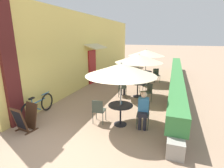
# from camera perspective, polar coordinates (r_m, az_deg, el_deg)

# --- Properties ---
(ground_plane) EXTENTS (120.00, 120.00, 0.00)m
(ground_plane) POSITION_cam_1_polar(r_m,az_deg,el_deg) (5.21, -14.23, -19.60)
(ground_plane) COLOR #9E7F66
(cafe_facade_wall) EXTENTS (0.98, 14.62, 4.20)m
(cafe_facade_wall) POSITION_cam_1_polar(r_m,az_deg,el_deg) (11.83, -6.02, 11.09)
(cafe_facade_wall) COLOR #E0CC6B
(cafe_facade_wall) RESTS_ON ground_plane
(planter_hedge) EXTENTS (0.60, 13.62, 1.01)m
(planter_hedge) POSITION_cam_1_polar(r_m,az_deg,el_deg) (10.97, 20.19, 1.68)
(planter_hedge) COLOR gray
(planter_hedge) RESTS_ON ground_plane
(patio_table_near) EXTENTS (0.83, 0.83, 0.72)m
(patio_table_near) POSITION_cam_1_polar(r_m,az_deg,el_deg) (5.96, 2.80, -8.46)
(patio_table_near) COLOR black
(patio_table_near) RESTS_ON ground_plane
(patio_umbrella_near) EXTENTS (2.28, 2.28, 2.17)m
(patio_umbrella_near) POSITION_cam_1_polar(r_m,az_deg,el_deg) (5.55, 2.98, 4.76)
(patio_umbrella_near) COLOR #B7B7BC
(patio_umbrella_near) RESTS_ON ground_plane
(cafe_chair_near_left) EXTENTS (0.44, 0.44, 0.87)m
(cafe_chair_near_left) POSITION_cam_1_polar(r_m,az_deg,el_deg) (6.08, -4.41, -8.25)
(cafe_chair_near_left) COLOR #384238
(cafe_chair_near_left) RESTS_ON ground_plane
(cafe_chair_near_right) EXTENTS (0.44, 0.44, 0.87)m
(cafe_chair_near_right) POSITION_cam_1_polar(r_m,az_deg,el_deg) (5.95, 10.17, -8.99)
(cafe_chair_near_right) COLOR #384238
(cafe_chair_near_right) RESTS_ON ground_plane
(seated_patron_near_right) EXTENTS (0.36, 0.43, 1.25)m
(seated_patron_near_right) POSITION_cam_1_polar(r_m,az_deg,el_deg) (5.78, 10.16, -7.90)
(seated_patron_near_right) COLOR #23232D
(seated_patron_near_right) RESTS_ON ground_plane
(coffee_cup_near) EXTENTS (0.07, 0.07, 0.09)m
(coffee_cup_near) POSITION_cam_1_polar(r_m,az_deg,el_deg) (5.94, 2.95, -6.17)
(coffee_cup_near) COLOR teal
(coffee_cup_near) RESTS_ON patio_table_near
(patio_table_mid) EXTENTS (0.83, 0.83, 0.72)m
(patio_table_mid) POSITION_cam_1_polar(r_m,az_deg,el_deg) (8.78, 8.38, -0.73)
(patio_table_mid) COLOR black
(patio_table_mid) RESTS_ON ground_plane
(patio_umbrella_mid) EXTENTS (2.28, 2.28, 2.17)m
(patio_umbrella_mid) POSITION_cam_1_polar(r_m,az_deg,el_deg) (8.50, 8.75, 8.29)
(patio_umbrella_mid) COLOR #B7B7BC
(patio_umbrella_mid) RESTS_ON ground_plane
(cafe_chair_mid_left) EXTENTS (0.50, 0.50, 0.87)m
(cafe_chair_mid_left) POSITION_cam_1_polar(r_m,az_deg,el_deg) (9.46, 10.20, 0.21)
(cafe_chair_mid_left) COLOR #384238
(cafe_chair_mid_left) RESTS_ON ground_plane
(cafe_chair_mid_right) EXTENTS (0.48, 0.48, 0.87)m
(cafe_chair_mid_right) POSITION_cam_1_polar(r_m,az_deg,el_deg) (8.72, 3.43, -0.87)
(cafe_chair_mid_right) COLOR #384238
(cafe_chair_mid_right) RESTS_ON ground_plane
(seated_patron_mid_right) EXTENTS (0.40, 0.46, 1.25)m
(seated_patron_mid_right) POSITION_cam_1_polar(r_m,az_deg,el_deg) (8.79, 3.49, 0.40)
(seated_patron_mid_right) COLOR #23232D
(seated_patron_mid_right) RESTS_ON ground_plane
(cafe_chair_mid_back) EXTENTS (0.57, 0.57, 0.87)m
(cafe_chair_mid_back) POSITION_cam_1_polar(r_m,az_deg,el_deg) (8.22, 11.54, -2.18)
(cafe_chair_mid_back) COLOR #384238
(cafe_chair_mid_back) RESTS_ON ground_plane
(coffee_cup_mid) EXTENTS (0.07, 0.07, 0.09)m
(coffee_cup_mid) POSITION_cam_1_polar(r_m,az_deg,el_deg) (8.73, 9.51, 0.67)
(coffee_cup_mid) COLOR #B73D3D
(coffee_cup_mid) RESTS_ON patio_table_mid
(patio_table_far) EXTENTS (0.83, 0.83, 0.72)m
(patio_table_far) POSITION_cam_1_polar(r_m,az_deg,el_deg) (11.71, 10.83, 3.20)
(patio_table_far) COLOR black
(patio_table_far) RESTS_ON ground_plane
(patio_umbrella_far) EXTENTS (2.28, 2.28, 2.17)m
(patio_umbrella_far) POSITION_cam_1_polar(r_m,az_deg,el_deg) (11.50, 11.18, 9.97)
(patio_umbrella_far) COLOR #B7B7BC
(patio_umbrella_far) RESTS_ON ground_plane
(cafe_chair_far_left) EXTENTS (0.52, 0.52, 0.87)m
(cafe_chair_far_left) POSITION_cam_1_polar(r_m,az_deg,el_deg) (11.99, 14.24, 3.16)
(cafe_chair_far_left) COLOR #384238
(cafe_chair_far_left) RESTS_ON ground_plane
(cafe_chair_far_right) EXTENTS (0.52, 0.52, 0.87)m
(cafe_chair_far_right) POSITION_cam_1_polar(r_m,az_deg,el_deg) (11.48, 7.26, 2.98)
(cafe_chair_far_right) COLOR #384238
(cafe_chair_far_right) RESTS_ON ground_plane
(coffee_cup_far) EXTENTS (0.07, 0.07, 0.09)m
(coffee_cup_far) POSITION_cam_1_polar(r_m,az_deg,el_deg) (11.68, 10.16, 4.34)
(coffee_cup_far) COLOR #232328
(coffee_cup_far) RESTS_ON patio_table_far
(bicycle_leaning) EXTENTS (0.13, 1.77, 0.81)m
(bicycle_leaning) POSITION_cam_1_polar(r_m,az_deg,el_deg) (7.26, -22.98, -6.70)
(bicycle_leaning) COLOR black
(bicycle_leaning) RESTS_ON ground_plane
(menu_board) EXTENTS (0.61, 0.70, 0.85)m
(menu_board) POSITION_cam_1_polar(r_m,az_deg,el_deg) (6.32, -26.45, -9.96)
(menu_board) COLOR #422819
(menu_board) RESTS_ON ground_plane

